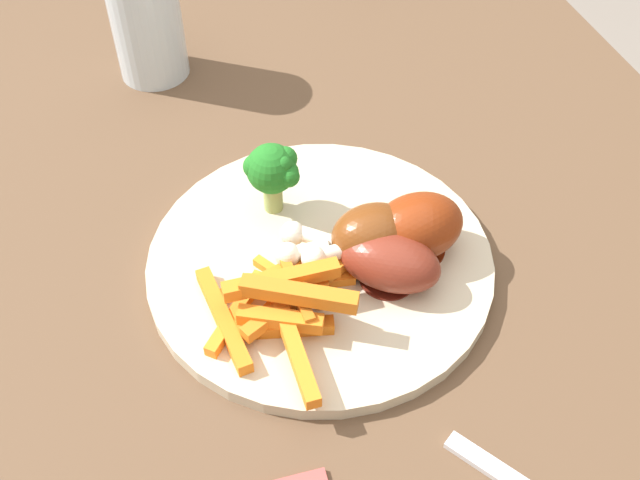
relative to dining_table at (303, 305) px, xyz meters
The scene contains 8 objects.
dining_table is the anchor object (origin of this frame).
dinner_plate 0.13m from the dining_table, behind, with size 0.27×0.27×0.01m, color beige.
broccoli_floret_front 0.17m from the dining_table, 70.46° to the left, with size 0.04×0.04×0.06m.
carrot_fries_pile 0.18m from the dining_table, 156.54° to the left, with size 0.14×0.14×0.04m.
chicken_drumstick_near 0.18m from the dining_table, 156.24° to the right, with size 0.10×0.11×0.04m.
chicken_drumstick_far 0.18m from the dining_table, 135.20° to the right, with size 0.06×0.13×0.05m.
chicken_drumstick_extra 0.17m from the dining_table, 151.80° to the right, with size 0.05×0.11×0.05m.
water_glass 0.31m from the dining_table, 18.49° to the left, with size 0.07×0.07×0.13m, color silver.
Camera 1 is at (-0.43, 0.12, 1.20)m, focal length 43.26 mm.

